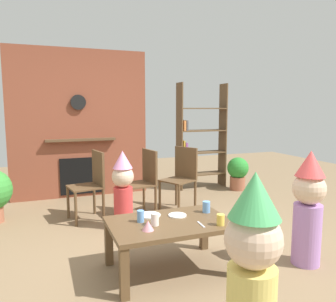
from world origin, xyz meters
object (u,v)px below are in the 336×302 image
Objects in this scene: paper_plate_front at (178,215)px; coffee_table at (170,229)px; paper_cup_center at (155,219)px; bookshelf at (199,140)px; paper_plate_rear at (149,215)px; paper_cup_near_right at (206,207)px; child_with_cone_hat at (252,269)px; child_in_pink at (308,205)px; paper_cup_far_left at (141,216)px; dining_chair_middle at (144,179)px; paper_cup_near_left at (221,220)px; dining_chair_left at (92,181)px; birthday_cake_slice at (148,225)px; child_by_the_chairs at (123,188)px; dining_chair_right at (182,174)px; potted_plant_tall at (238,172)px.

coffee_table is at bearing -136.16° from paper_plate_front.
coffee_table is at bearing 15.67° from paper_cup_center.
paper_plate_rear is (-1.75, -2.54, -0.41)m from bookshelf.
bookshelf is 2.93m from paper_cup_near_right.
child_with_cone_hat is 1.54m from child_in_pink.
paper_cup_far_left is at bearing -176.96° from paper_cup_near_right.
dining_chair_middle reaches higher than paper_cup_far_left.
paper_cup_near_left is 0.11× the size of dining_chair_left.
birthday_cake_slice is at bearing -151.49° from coffee_table.
paper_plate_front is 1.70× the size of birthday_cake_slice.
paper_plate_front is at bearing -6.87° from child_in_pink.
paper_cup_center is 1.24m from child_by_the_chairs.
paper_cup_center is 0.12× the size of dining_chair_left.
paper_cup_near_left is 1.94m from dining_chair_right.
dining_chair_right is 1.54× the size of potted_plant_tall.
child_with_cone_hat is at bearing -85.08° from paper_plate_rear.
paper_plate_front is at bearing -5.14° from child_with_cone_hat.
paper_plate_rear is 0.18× the size of child_with_cone_hat.
paper_cup_near_right is 0.12× the size of dining_chair_left.
bookshelf is at bearing 124.30° from child_by_the_chairs.
bookshelf is 1.86m from dining_chair_middle.
paper_plate_front is at bearing 6.99° from child_by_the_chairs.
child_by_the_chairs is at bearing 36.48° from dining_chair_middle.
paper_cup_center is 1.76m from dining_chair_left.
paper_cup_center is 0.27m from paper_plate_rear.
child_by_the_chairs is at bearing -1.55° from dining_chair_right.
child_with_cone_hat reaches higher than coffee_table.
child_with_cone_hat is at bearing -90.07° from coffee_table.
dining_chair_middle is (-1.40, -1.18, -0.36)m from bookshelf.
child_in_pink reaches higher than paper_cup_center.
child_with_cone_hat is (-0.37, -0.99, 0.09)m from paper_cup_near_left.
child_by_the_chairs is 0.58m from dining_chair_left.
paper_cup_far_left is (-0.67, -0.04, -0.00)m from paper_cup_near_right.
paper_cup_center reaches higher than paper_cup_far_left.
dining_chair_middle is at bearing 74.41° from birthday_cake_slice.
dining_chair_left is (-1.70, 2.03, -0.06)m from child_in_pink.
dining_chair_right is at bearing -153.26° from potted_plant_tall.
potted_plant_tall is (1.79, 2.24, -0.18)m from paper_cup_near_right.
bookshelf is 3.34m from paper_cup_center.
dining_chair_left is at bearing -166.04° from potted_plant_tall.
dining_chair_left and dining_chair_right have the same top height.
potted_plant_tall is (2.34, 2.14, -0.14)m from paper_plate_rear.
child_by_the_chairs is at bearing -153.91° from potted_plant_tall.
bookshelf reaches higher than paper_cup_center.
paper_cup_near_left is 0.46× the size of paper_plate_rear.
dining_chair_left is 2.75m from potted_plant_tall.
paper_plate_front is 0.19× the size of dining_chair_middle.
paper_cup_far_left is 1.05× the size of birthday_cake_slice.
potted_plant_tall reaches higher than coffee_table.
coffee_table is 11.31× the size of paper_cup_near_left.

